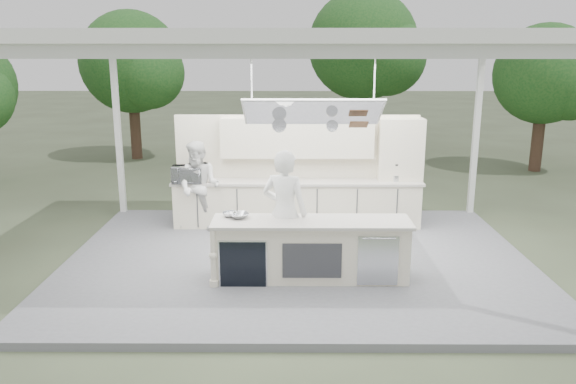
{
  "coord_description": "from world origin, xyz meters",
  "views": [
    {
      "loc": [
        -0.11,
        -9.25,
        3.61
      ],
      "look_at": [
        -0.17,
        0.4,
        1.2
      ],
      "focal_mm": 35.0,
      "sensor_mm": 36.0,
      "label": 1
    }
  ],
  "objects_px": {
    "demo_island": "(310,249)",
    "sous_chef": "(199,186)",
    "back_counter": "(297,203)",
    "head_chef": "(285,212)"
  },
  "relations": [
    {
      "from": "demo_island",
      "to": "sous_chef",
      "type": "relative_size",
      "value": 1.72
    },
    {
      "from": "demo_island",
      "to": "head_chef",
      "type": "height_order",
      "value": "head_chef"
    },
    {
      "from": "back_counter",
      "to": "head_chef",
      "type": "xyz_separation_m",
      "value": [
        -0.22,
        -2.57,
        0.53
      ]
    },
    {
      "from": "demo_island",
      "to": "sous_chef",
      "type": "xyz_separation_m",
      "value": [
        -2.12,
        2.46,
        0.43
      ]
    },
    {
      "from": "demo_island",
      "to": "back_counter",
      "type": "bearing_deg",
      "value": 93.63
    },
    {
      "from": "head_chef",
      "to": "sous_chef",
      "type": "bearing_deg",
      "value": -33.15
    },
    {
      "from": "demo_island",
      "to": "sous_chef",
      "type": "height_order",
      "value": "sous_chef"
    },
    {
      "from": "demo_island",
      "to": "head_chef",
      "type": "bearing_deg",
      "value": 148.43
    },
    {
      "from": "demo_island",
      "to": "head_chef",
      "type": "xyz_separation_m",
      "value": [
        -0.4,
        0.24,
        0.54
      ]
    },
    {
      "from": "head_chef",
      "to": "sous_chef",
      "type": "height_order",
      "value": "head_chef"
    }
  ]
}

